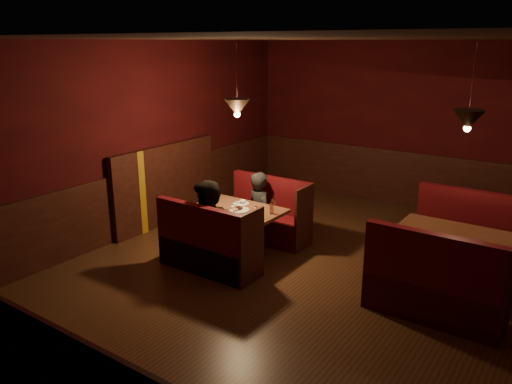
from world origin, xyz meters
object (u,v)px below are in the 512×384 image
Objects in this scene: diner_a at (260,195)px; main_table at (239,219)px; second_bench_near at (434,291)px; main_bench_near at (207,250)px; diner_b at (209,213)px; second_bench_far at (468,245)px; second_table at (452,248)px; main_bench_far at (268,219)px.

main_table is at bearing 120.60° from diner_a.
diner_a is at bearing 163.26° from second_bench_near.
main_bench_near is 0.48m from diner_b.
second_bench_far is 1.55m from second_bench_near.
second_table is (2.72, 0.54, 0.03)m from main_table.
diner_a reaches higher than second_bench_far.
diner_a reaches higher than main_bench_far.
diner_b is at bearing -91.01° from main_bench_far.
main_bench_near is 0.95× the size of second_bench_near.
diner_b is at bearing -90.90° from main_table.
main_bench_far is 1.05× the size of second_table.
main_table reaches higher than second_table.
main_table is 3.06m from second_bench_far.
main_bench_near is 2.99m from second_table.
main_table is 0.64m from diner_a.
second_table is 0.93× the size of diner_a.
second_bench_near is 2.96m from diner_a.
main_table is 0.91× the size of main_bench_near.
main_table is 0.67m from diner_b.
main_bench_near is 0.98× the size of diner_a.
diner_b is at bearing -156.85° from second_table.
second_bench_near is at bearing -172.13° from diner_a.
main_bench_far is at bearing -105.44° from diner_a.
main_bench_far is 2.80m from second_bench_far.
diner_b reaches higher than second_bench_near.
diner_b is at bearing -171.93° from second_bench_near.
diner_a is at bearing 97.06° from diner_b.
diner_b is (-2.76, -1.94, 0.44)m from second_bench_far.
second_table is 0.85× the size of diner_b.
second_table is at bearing 92.20° from second_bench_near.
main_bench_near is at bearing -90.00° from main_bench_far.
second_bench_near is at bearing 12.61° from diner_b.
second_bench_near is at bearing 9.82° from main_bench_near.
diner_a is (-2.78, 0.07, 0.15)m from second_table.
second_bench_near is at bearing -87.80° from second_table.
main_bench_far is at bearing 88.89° from main_table.
main_bench_far reaches higher than main_table.
second_bench_far is (2.75, 1.32, -0.19)m from main_table.
second_bench_far and second_bench_near have the same top height.
second_bench_near reaches higher than main_table.
main_table is 0.87× the size of second_bench_far.
main_bench_far is at bearing 161.05° from second_bench_near.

